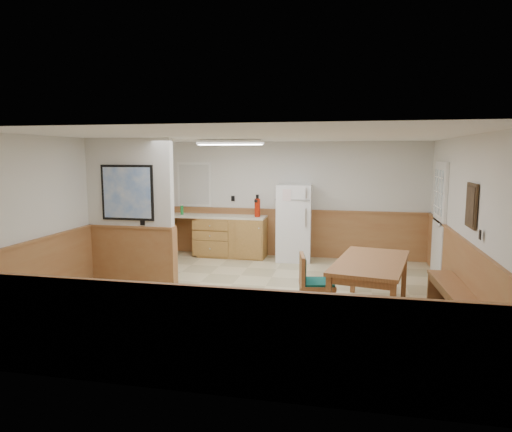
% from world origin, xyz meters
% --- Properties ---
extents(ground, '(6.00, 6.00, 0.00)m').
position_xyz_m(ground, '(0.00, 0.00, 0.00)').
color(ground, beige).
rests_on(ground, ground).
extents(ceiling, '(6.00, 6.00, 0.02)m').
position_xyz_m(ceiling, '(0.00, 0.00, 2.50)').
color(ceiling, white).
rests_on(ceiling, back_wall).
extents(back_wall, '(6.00, 0.02, 2.50)m').
position_xyz_m(back_wall, '(0.00, 3.00, 1.25)').
color(back_wall, silver).
rests_on(back_wall, ground).
extents(right_wall, '(0.02, 6.00, 2.50)m').
position_xyz_m(right_wall, '(3.00, 0.00, 1.25)').
color(right_wall, silver).
rests_on(right_wall, ground).
extents(left_wall, '(0.02, 6.00, 2.50)m').
position_xyz_m(left_wall, '(-3.00, 0.00, 1.25)').
color(left_wall, silver).
rests_on(left_wall, ground).
extents(wainscot_back, '(6.00, 0.04, 1.00)m').
position_xyz_m(wainscot_back, '(0.00, 2.98, 0.50)').
color(wainscot_back, '#9B6C3E').
rests_on(wainscot_back, ground).
extents(wainscot_right, '(0.04, 6.00, 1.00)m').
position_xyz_m(wainscot_right, '(2.98, 0.00, 0.50)').
color(wainscot_right, '#9B6C3E').
rests_on(wainscot_right, ground).
extents(wainscot_left, '(0.04, 6.00, 1.00)m').
position_xyz_m(wainscot_left, '(-2.98, 0.00, 0.50)').
color(wainscot_left, '#9B6C3E').
rests_on(wainscot_left, ground).
extents(partition_wall, '(1.50, 0.20, 2.50)m').
position_xyz_m(partition_wall, '(-2.25, 0.19, 1.23)').
color(partition_wall, silver).
rests_on(partition_wall, ground).
extents(kitchen_counter, '(2.20, 0.61, 1.00)m').
position_xyz_m(kitchen_counter, '(-1.21, 2.68, 0.46)').
color(kitchen_counter, '#AA793C').
rests_on(kitchen_counter, ground).
extents(exterior_door, '(0.07, 1.02, 2.15)m').
position_xyz_m(exterior_door, '(2.96, 1.90, 1.05)').
color(exterior_door, white).
rests_on(exterior_door, ground).
extents(kitchen_window, '(0.80, 0.04, 1.00)m').
position_xyz_m(kitchen_window, '(-2.10, 2.98, 1.55)').
color(kitchen_window, white).
rests_on(kitchen_window, back_wall).
extents(wall_painting, '(0.04, 0.50, 0.60)m').
position_xyz_m(wall_painting, '(2.97, -0.30, 1.55)').
color(wall_painting, '#372616').
rests_on(wall_painting, right_wall).
extents(fluorescent_fixture, '(1.20, 0.30, 0.09)m').
position_xyz_m(fluorescent_fixture, '(-0.80, 1.30, 2.45)').
color(fluorescent_fixture, white).
rests_on(fluorescent_fixture, ceiling).
extents(refrigerator, '(0.75, 0.74, 1.61)m').
position_xyz_m(refrigerator, '(0.22, 2.63, 0.80)').
color(refrigerator, white).
rests_on(refrigerator, ground).
extents(dining_table, '(1.23, 1.96, 0.75)m').
position_xyz_m(dining_table, '(1.68, -0.37, 0.66)').
color(dining_table, '#AC693F').
rests_on(dining_table, ground).
extents(dining_bench, '(0.45, 1.65, 0.45)m').
position_xyz_m(dining_bench, '(2.80, -0.32, 0.34)').
color(dining_bench, '#AC693F').
rests_on(dining_bench, ground).
extents(dining_chair, '(0.74, 0.56, 0.85)m').
position_xyz_m(dining_chair, '(0.86, -0.62, 0.49)').
color(dining_chair, '#AC693F').
rests_on(dining_chair, ground).
extents(fire_extinguisher, '(0.15, 0.15, 0.48)m').
position_xyz_m(fire_extinguisher, '(-0.57, 2.64, 1.11)').
color(fire_extinguisher, '#A81D08').
rests_on(fire_extinguisher, kitchen_counter).
extents(soap_bottle, '(0.08, 0.08, 0.20)m').
position_xyz_m(soap_bottle, '(-2.28, 2.64, 1.00)').
color(soap_bottle, '#198C36').
rests_on(soap_bottle, kitchen_counter).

